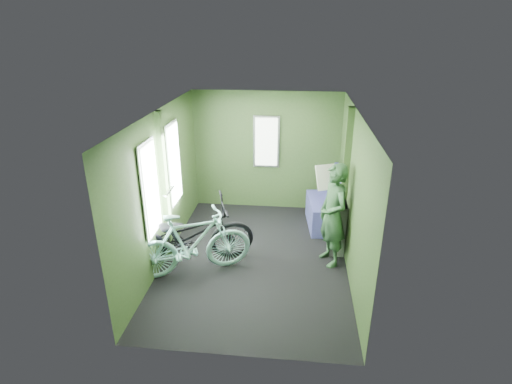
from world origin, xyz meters
TOP-DOWN VIEW (x-y plane):
  - room at (-0.04, 0.04)m, footprint 4.00×4.02m
  - bicycle_black at (-0.97, -0.26)m, footprint 2.16×1.49m
  - bicycle_mint at (-0.85, -0.51)m, footprint 1.84×1.26m
  - passenger at (1.15, 0.04)m, footprint 0.58×0.76m
  - waste_box at (1.26, 0.37)m, footprint 0.25×0.35m
  - bench_seat at (1.15, 1.27)m, footprint 0.65×1.05m

SIDE VIEW (x-z plane):
  - bicycle_black at x=-0.97m, z-range -0.57..0.57m
  - bicycle_mint at x=-0.85m, z-range -0.55..0.55m
  - bench_seat at x=1.15m, z-range -0.22..0.84m
  - waste_box at x=1.26m, z-range 0.00..0.84m
  - passenger at x=1.15m, z-range 0.00..1.60m
  - room at x=-0.04m, z-range 0.28..2.59m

